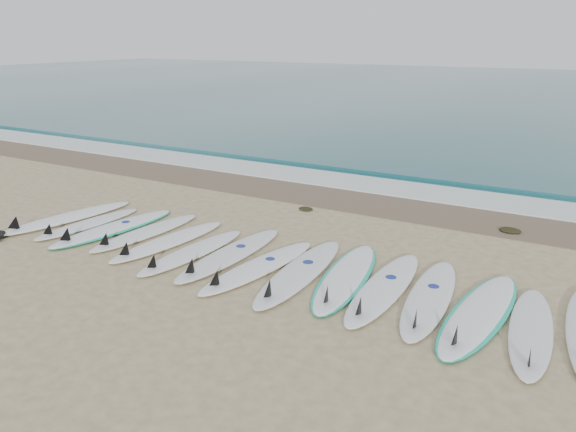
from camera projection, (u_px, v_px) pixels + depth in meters
The scene contains 21 objects.
ground at pixel (264, 266), 8.89m from camera, with size 120.00×120.00×0.00m, color tan.
ocean at pixel (537, 92), 35.67m from camera, with size 120.00×55.00×0.03m, color #225C64.
wet_sand_band at pixel (364, 202), 12.26m from camera, with size 120.00×1.80×0.01m, color brown.
foam_band at pixel (387, 187), 13.41m from camera, with size 120.00×1.40×0.04m, color silver.
wave_crest at pixel (407, 173), 14.64m from camera, with size 120.00×1.00×0.10m, color #225C64.
surfboard_0 at pixel (64, 218), 11.00m from camera, with size 1.05×2.89×0.36m.
surfboard_1 at pixel (86, 224), 10.69m from camera, with size 0.66×2.36×0.30m.
surfboard_2 at pixel (112, 228), 10.45m from camera, with size 0.94×2.78×0.35m.
surfboard_3 at pixel (144, 233), 10.21m from camera, with size 0.72×2.55×0.32m.
surfboard_4 at pixel (167, 241), 9.77m from camera, with size 0.81×2.62×0.33m.
surfboard_5 at pixel (190, 252), 9.28m from camera, with size 0.64×2.50×0.32m.
surfboard_6 at pixel (229, 255), 9.17m from camera, with size 0.60×2.78×0.36m.
surfboard_7 at pixel (257, 267), 8.67m from camera, with size 0.88×2.70×0.34m.
surfboard_8 at pixel (298, 272), 8.47m from camera, with size 0.82×2.91×0.37m.
surfboard_9 at pixel (345, 277), 8.35m from camera, with size 1.08×2.80×0.35m.
surfboard_10 at pixel (383, 288), 7.95m from camera, with size 0.67×2.79×0.35m.
surfboard_11 at pixel (429, 298), 7.65m from camera, with size 0.84×2.76×0.35m.
surfboard_12 at pixel (479, 314), 7.24m from camera, with size 0.87×2.83×0.35m.
surfboard_13 at pixel (531, 331), 6.81m from camera, with size 0.76×2.51×0.32m.
seaweed_near at pixel (306, 209), 11.69m from camera, with size 0.31×0.24×0.06m, color black.
seaweed_far at pixel (510, 230), 10.38m from camera, with size 0.40×0.31×0.08m, color black.
Camera 1 is at (4.43, -6.92, 3.48)m, focal length 35.00 mm.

